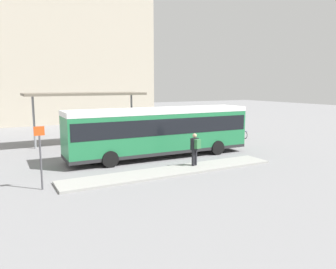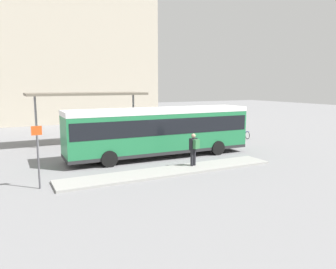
{
  "view_description": "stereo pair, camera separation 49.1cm",
  "coord_description": "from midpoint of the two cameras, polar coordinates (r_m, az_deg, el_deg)",
  "views": [
    {
      "loc": [
        -9.26,
        -18.29,
        4.55
      ],
      "look_at": [
        0.59,
        0.0,
        1.4
      ],
      "focal_mm": 35.0,
      "sensor_mm": 36.0,
      "label": 1
    },
    {
      "loc": [
        -8.82,
        -18.52,
        4.55
      ],
      "look_at": [
        0.59,
        0.0,
        1.4
      ],
      "focal_mm": 35.0,
      "sensor_mm": 36.0,
      "label": 2
    }
  ],
  "objects": [
    {
      "name": "bicycle_blue",
      "position": [
        29.05,
        12.29,
        0.08
      ],
      "size": [
        0.48,
        1.56,
        0.68
      ],
      "rotation": [
        0.0,
        0.0,
        -1.68
      ],
      "color": "black",
      "rests_on": "ground_plane"
    },
    {
      "name": "pedestrian_waiting",
      "position": [
        18.07,
        3.98,
        -2.24
      ],
      "size": [
        0.49,
        0.54,
        1.8
      ],
      "rotation": [
        0.0,
        0.0,
        1.83
      ],
      "color": "#232328",
      "rests_on": "curb_island"
    },
    {
      "name": "bicycle_red",
      "position": [
        29.57,
        10.98,
        0.35
      ],
      "size": [
        0.48,
        1.77,
        0.76
      ],
      "rotation": [
        0.0,
        0.0,
        1.57
      ],
      "color": "black",
      "rests_on": "ground_plane"
    },
    {
      "name": "potted_planter_near_shelter",
      "position": [
        25.36,
        -4.67,
        -0.09
      ],
      "size": [
        0.95,
        0.95,
        1.4
      ],
      "color": "slate",
      "rests_on": "ground_plane"
    },
    {
      "name": "platform_sign",
      "position": [
        15.31,
        -22.19,
        -3.3
      ],
      "size": [
        0.44,
        0.08,
        2.8
      ],
      "color": "#4C4C51",
      "rests_on": "ground_plane"
    },
    {
      "name": "station_shelter",
      "position": [
        25.92,
        -14.74,
        6.69
      ],
      "size": [
        8.83,
        3.19,
        3.97
      ],
      "color": "#706656",
      "rests_on": "ground_plane"
    },
    {
      "name": "city_bus",
      "position": [
        20.69,
        -2.1,
        1.04
      ],
      "size": [
        11.84,
        2.69,
        3.12
      ],
      "rotation": [
        0.0,
        0.0,
        -0.01
      ],
      "color": "#237A47",
      "rests_on": "ground_plane"
    },
    {
      "name": "ground_plane",
      "position": [
        21.01,
        -2.09,
        -3.9
      ],
      "size": [
        120.0,
        120.0,
        0.0
      ],
      "primitive_type": "plane",
      "color": "gray"
    },
    {
      "name": "curb_island",
      "position": [
        17.36,
        0.08,
        -6.37
      ],
      "size": [
        11.9,
        1.8,
        0.12
      ],
      "color": "#9E9E99",
      "rests_on": "ground_plane"
    },
    {
      "name": "station_building",
      "position": [
        44.95,
        -19.79,
        12.28
      ],
      "size": [
        23.39,
        10.53,
        15.64
      ],
      "color": "#BCB29E",
      "rests_on": "ground_plane"
    }
  ]
}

